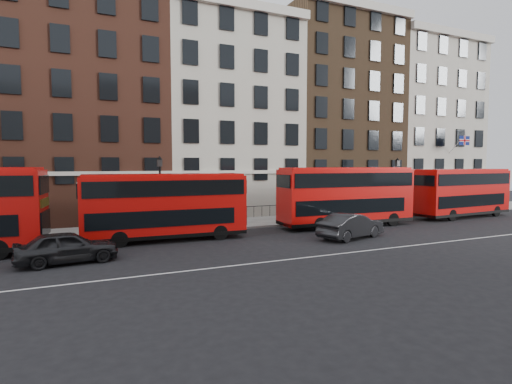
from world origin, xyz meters
name	(u,v)px	position (x,y,z in m)	size (l,w,h in m)	color
ground	(328,246)	(0.00, 0.00, 0.00)	(120.00, 120.00, 0.00)	black
pavement	(256,222)	(0.00, 10.50, 0.07)	(80.00, 5.00, 0.15)	gray
kerb	(269,226)	(0.00, 8.00, 0.08)	(80.00, 0.30, 0.16)	gray
road_centre_line	(349,253)	(0.00, -2.00, 0.01)	(70.00, 0.12, 0.01)	white
building_terrace	(222,110)	(-0.31, 17.88, 10.24)	(64.00, 11.95, 22.00)	beige
bus_b	(165,205)	(-8.53, 5.71, 2.30)	(10.28, 2.85, 4.28)	red
bus_c	(346,195)	(5.60, 5.71, 2.49)	(11.16, 3.12, 4.64)	red
bus_d	(462,192)	(18.66, 5.70, 2.39)	(10.74, 3.26, 4.45)	red
car_rear	(67,247)	(-14.16, 1.90, 0.81)	(1.91, 4.74, 1.62)	black
car_front	(351,226)	(2.81, 1.47, 0.83)	(1.77, 5.07, 1.67)	black
lamp_post_left	(160,189)	(-8.16, 9.20, 3.08)	(0.44, 0.44, 5.33)	black
lamp_post_right	(397,184)	(13.82, 8.87, 3.08)	(0.44, 0.44, 5.33)	black
traffic_light	(482,188)	(24.56, 8.10, 2.45)	(0.25, 0.45, 3.27)	black
iron_railings	(246,212)	(0.00, 12.70, 0.65)	(6.60, 0.06, 1.00)	black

